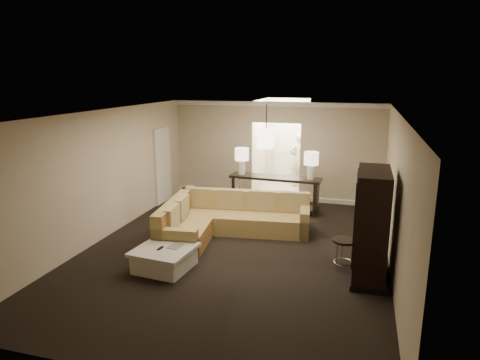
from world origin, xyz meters
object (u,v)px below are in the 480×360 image
(sectional_sofa, at_px, (224,220))
(person, at_px, (299,157))
(drink_table, at_px, (344,247))
(armoire, at_px, (370,227))
(coffee_table, at_px, (165,258))
(console_table, at_px, (275,190))

(sectional_sofa, bearing_deg, person, 72.17)
(sectional_sofa, distance_m, drink_table, 2.82)
(armoire, xyz_separation_m, person, (-2.14, 6.09, 0.05))
(coffee_table, distance_m, person, 7.00)
(person, bearing_deg, armoire, 84.96)
(armoire, height_order, drink_table, armoire)
(console_table, distance_m, armoire, 4.11)
(sectional_sofa, xyz_separation_m, coffee_table, (-0.53, -1.94, -0.15))
(sectional_sofa, xyz_separation_m, armoire, (3.08, -1.23, 0.57))
(coffee_table, height_order, console_table, console_table)
(armoire, bearing_deg, console_table, 125.27)
(sectional_sofa, distance_m, console_table, 2.24)
(sectional_sofa, bearing_deg, drink_table, -26.89)
(drink_table, relative_size, person, 0.28)
(console_table, xyz_separation_m, armoire, (2.36, -3.34, 0.38))
(console_table, height_order, armoire, armoire)
(armoire, bearing_deg, coffee_table, -168.85)
(sectional_sofa, relative_size, coffee_table, 2.80)
(console_table, bearing_deg, sectional_sofa, -106.21)
(coffee_table, distance_m, armoire, 3.75)
(sectional_sofa, relative_size, person, 1.59)
(armoire, bearing_deg, sectional_sofa, 158.24)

